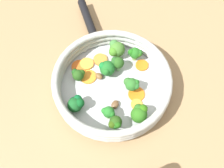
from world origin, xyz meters
TOP-DOWN VIEW (x-y plane):
  - ground_plane at (0.00, 0.00)m, footprint 4.00×4.00m
  - skillet at (0.00, 0.00)m, footprint 0.28×0.28m
  - skillet_rim_wall at (0.00, 0.00)m, footprint 0.30×0.30m
  - skillet_handle at (-0.04, -0.22)m, footprint 0.06×0.16m
  - skillet_rivet_left at (-0.06, -0.12)m, footprint 0.01×0.01m
  - skillet_rivet_right at (0.01, -0.13)m, footprint 0.01×0.01m
  - carrot_slice_0 at (0.04, -0.06)m, footprint 0.06×0.06m
  - carrot_slice_1 at (0.03, -0.09)m, footprint 0.05×0.05m
  - carrot_slice_2 at (-0.03, 0.07)m, footprint 0.04×0.04m
  - carrot_slice_3 at (-0.04, 0.05)m, footprint 0.06×0.06m
  - carrot_slice_4 at (-0.01, -0.09)m, footprint 0.05×0.05m
  - carrot_slice_5 at (-0.10, -0.02)m, footprint 0.04×0.04m
  - carrot_slice_6 at (0.05, -0.09)m, footprint 0.06×0.06m
  - broccoli_floret_0 at (-0.10, -0.04)m, footprint 0.04×0.03m
  - broccoli_floret_1 at (0.05, 0.07)m, footprint 0.03×0.03m
  - broccoli_floret_2 at (-0.02, 0.11)m, footprint 0.05×0.04m
  - broccoli_floret_3 at (-0.04, 0.03)m, footprint 0.04×0.04m
  - broccoli_floret_4 at (0.06, -0.07)m, footprint 0.03×0.03m
  - broccoli_floret_5 at (-0.01, -0.04)m, footprint 0.04×0.04m
  - broccoli_floret_6 at (-0.06, -0.08)m, footprint 0.05×0.05m
  - broccoli_floret_7 at (0.11, 0.01)m, footprint 0.04×0.04m
  - broccoli_floret_8 at (-0.04, -0.04)m, footprint 0.03×0.03m
  - broccoli_floret_9 at (0.05, 0.10)m, footprint 0.03×0.03m
  - mushroom_piece_0 at (0.02, -0.04)m, footprint 0.02×0.03m
  - mushroom_piece_1 at (0.02, 0.05)m, footprint 0.03×0.03m

SIDE VIEW (x-z plane):
  - ground_plane at x=0.00m, z-range 0.00..0.00m
  - skillet at x=0.00m, z-range 0.00..0.01m
  - carrot_slice_3 at x=-0.04m, z-range 0.01..0.02m
  - carrot_slice_2 at x=-0.03m, z-range 0.01..0.02m
  - carrot_slice_0 at x=0.04m, z-range 0.01..0.02m
  - carrot_slice_5 at x=-0.10m, z-range 0.01..0.02m
  - carrot_slice_4 at x=-0.01m, z-range 0.01..0.02m
  - carrot_slice_6 at x=0.05m, z-range 0.01..0.02m
  - carrot_slice_1 at x=0.03m, z-range 0.01..0.02m
  - skillet_rivet_left at x=-0.06m, z-range 0.01..0.02m
  - skillet_rivet_right at x=0.01m, z-range 0.01..0.02m
  - mushroom_piece_1 at x=0.02m, z-range 0.01..0.03m
  - mushroom_piece_0 at x=0.02m, z-range 0.01..0.03m
  - skillet_handle at x=-0.04m, z-range 0.01..0.04m
  - broccoli_floret_4 at x=0.06m, z-range 0.02..0.05m
  - broccoli_floret_7 at x=0.11m, z-range 0.02..0.06m
  - broccoli_floret_2 at x=-0.02m, z-range 0.02..0.06m
  - broccoli_floret_1 at x=0.05m, z-range 0.02..0.06m
  - skillet_rim_wall at x=0.00m, z-range 0.01..0.07m
  - broccoli_floret_0 at x=-0.10m, z-range 0.02..0.06m
  - broccoli_floret_5 at x=-0.01m, z-range 0.02..0.06m
  - broccoli_floret_3 at x=-0.04m, z-range 0.02..0.06m
  - broccoli_floret_6 at x=-0.06m, z-range 0.02..0.07m
  - broccoli_floret_8 at x=-0.04m, z-range 0.02..0.06m
  - broccoli_floret_9 at x=0.05m, z-range 0.02..0.06m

